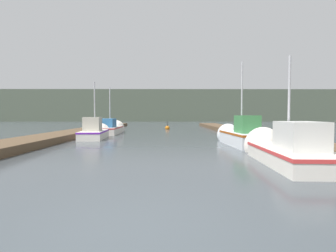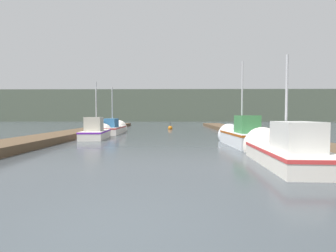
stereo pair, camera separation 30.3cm
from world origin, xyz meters
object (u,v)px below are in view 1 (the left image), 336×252
(fishing_boat_0, at_px, (285,150))
(mooring_piling_0, at_px, (314,143))
(mooring_piling_2, at_px, (315,142))
(channel_buoy, at_px, (167,128))
(fishing_boat_3, at_px, (111,128))
(fishing_boat_2, at_px, (96,132))
(mooring_piling_3, at_px, (92,128))
(fishing_boat_1, at_px, (241,135))

(fishing_boat_0, relative_size, mooring_piling_0, 4.12)
(mooring_piling_2, height_order, channel_buoy, mooring_piling_2)
(fishing_boat_0, distance_m, fishing_boat_3, 16.63)
(fishing_boat_2, height_order, mooring_piling_2, fishing_boat_2)
(mooring_piling_3, bearing_deg, fishing_boat_2, -69.90)
(fishing_boat_0, relative_size, fishing_boat_1, 1.03)
(mooring_piling_2, bearing_deg, channel_buoy, 103.49)
(mooring_piling_3, xyz_separation_m, channel_buoy, (6.10, 7.85, -0.38))
(fishing_boat_1, height_order, fishing_boat_3, fishing_boat_1)
(fishing_boat_0, bearing_deg, mooring_piling_0, 10.15)
(fishing_boat_3, xyz_separation_m, channel_buoy, (4.95, 6.07, -0.27))
(fishing_boat_2, bearing_deg, fishing_boat_0, -50.97)
(fishing_boat_1, xyz_separation_m, fishing_boat_2, (-8.86, 4.05, -0.06))
(fishing_boat_1, xyz_separation_m, mooring_piling_0, (1.08, -5.07, 0.13))
(fishing_boat_3, height_order, channel_buoy, fishing_boat_3)
(fishing_boat_3, distance_m, mooring_piling_3, 2.12)
(fishing_boat_1, bearing_deg, mooring_piling_0, -80.45)
(fishing_boat_0, bearing_deg, fishing_boat_1, 93.29)
(fishing_boat_2, relative_size, mooring_piling_2, 3.67)
(fishing_boat_2, bearing_deg, channel_buoy, 60.60)
(fishing_boat_0, distance_m, mooring_piling_0, 1.08)
(mooring_piling_3, bearing_deg, channel_buoy, 52.17)
(fishing_boat_3, height_order, mooring_piling_0, fishing_boat_3)
(fishing_boat_1, xyz_separation_m, channel_buoy, (-3.87, 14.95, -0.35))
(fishing_boat_1, bearing_deg, mooring_piling_2, -81.99)
(fishing_boat_0, distance_m, channel_buoy, 20.52)
(fishing_boat_2, relative_size, mooring_piling_0, 4.02)
(mooring_piling_2, relative_size, channel_buoy, 1.35)
(mooring_piling_0, xyz_separation_m, mooring_piling_3, (-11.05, 12.16, -0.10))
(fishing_boat_1, bearing_deg, mooring_piling_3, 142.08)
(fishing_boat_0, bearing_deg, mooring_piling_3, 132.10)
(mooring_piling_2, distance_m, channel_buoy, 20.82)
(fishing_boat_2, xyz_separation_m, mooring_piling_0, (9.94, -9.12, 0.19))
(fishing_boat_0, xyz_separation_m, channel_buoy, (-3.90, 20.15, -0.27))
(fishing_boat_2, xyz_separation_m, mooring_piling_2, (9.84, -9.34, 0.25))
(mooring_piling_3, height_order, channel_buoy, mooring_piling_3)
(fishing_boat_2, xyz_separation_m, fishing_boat_3, (0.03, 4.83, -0.01))
(fishing_boat_3, bearing_deg, mooring_piling_3, -124.12)
(fishing_boat_0, distance_m, fishing_boat_2, 12.83)
(fishing_boat_2, relative_size, channel_buoy, 4.95)
(mooring_piling_0, height_order, channel_buoy, mooring_piling_0)
(channel_buoy, bearing_deg, fishing_boat_0, -79.04)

